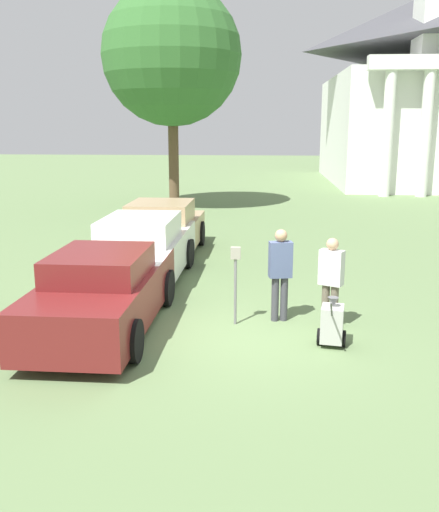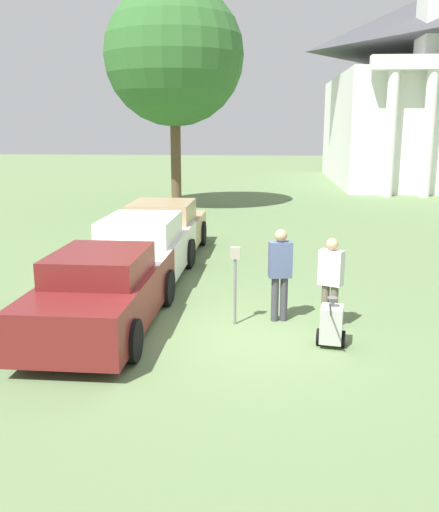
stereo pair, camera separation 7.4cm
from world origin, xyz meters
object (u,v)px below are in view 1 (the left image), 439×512
object	(u,v)px
parked_car_maroon	(104,292)
person_worker	(280,269)
parked_car_tan	(162,231)
church	(411,86)
person_supervisor	(331,277)
equipment_cart	(332,324)
parked_car_white	(142,251)
parking_meter	(235,271)

from	to	relation	value
parked_car_maroon	person_worker	distance (m)	3.24
parked_car_tan	church	bearing A→B (deg)	62.10
parked_car_tan	person_supervisor	size ratio (longest dim) A/B	2.78
equipment_cart	person_worker	bearing A→B (deg)	134.71
parked_car_maroon	church	distance (m)	30.65
person_worker	parked_car_white	bearing A→B (deg)	-49.93
parked_car_tan	person_worker	bearing A→B (deg)	-58.60
parked_car_maroon	parking_meter	world-z (taller)	parked_car_maroon
person_supervisor	church	world-z (taller)	church
person_worker	equipment_cart	distance (m)	1.59
parking_meter	church	xyz separation A→B (m)	(9.52, 27.34, 4.91)
parking_meter	parked_car_white	bearing A→B (deg)	129.25
person_worker	church	bearing A→B (deg)	-118.42
parked_car_maroon	parked_car_white	size ratio (longest dim) A/B	0.88
parking_meter	person_supervisor	xyz separation A→B (m)	(1.72, -0.03, -0.07)
parked_car_maroon	person_worker	bearing A→B (deg)	13.31
equipment_cart	church	xyz separation A→B (m)	(7.86, 28.28, 5.54)
parked_car_maroon	person_supervisor	distance (m)	4.08
parked_car_maroon	parked_car_white	world-z (taller)	parked_car_white
parking_meter	parked_car_tan	bearing A→B (deg)	112.70
person_worker	equipment_cart	xyz separation A→B (m)	(0.84, -1.20, -0.61)
parked_car_white	parking_meter	size ratio (longest dim) A/B	3.59
parked_car_maroon	person_worker	world-z (taller)	person_worker
person_worker	person_supervisor	distance (m)	0.95
person_supervisor	parked_car_white	bearing A→B (deg)	-7.66
person_supervisor	church	size ratio (longest dim) A/B	0.07
parked_car_maroon	parked_car_white	bearing A→B (deg)	90.64
parked_car_white	equipment_cart	size ratio (longest dim) A/B	5.24
parked_car_maroon	church	world-z (taller)	church
person_supervisor	parking_meter	bearing A→B (deg)	26.63
parked_car_tan	church	size ratio (longest dim) A/B	0.20
parked_car_tan	person_worker	size ratio (longest dim) A/B	2.64
parked_car_white	person_supervisor	size ratio (longest dim) A/B	3.17
parked_car_white	equipment_cart	xyz separation A→B (m)	(3.99, -3.78, -0.34)
parking_meter	person_worker	xyz separation A→B (m)	(0.82, 0.27, -0.01)
parked_car_white	church	world-z (taller)	church
parked_car_white	church	bearing A→B (deg)	64.83
parked_car_tan	church	world-z (taller)	church
parked_car_tan	person_worker	xyz separation A→B (m)	(3.15, -5.29, 0.29)
parked_car_maroon	person_supervisor	bearing A→B (deg)	6.40
person_supervisor	church	xyz separation A→B (m)	(7.79, 27.37, 4.98)
parked_car_tan	parking_meter	distance (m)	6.03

